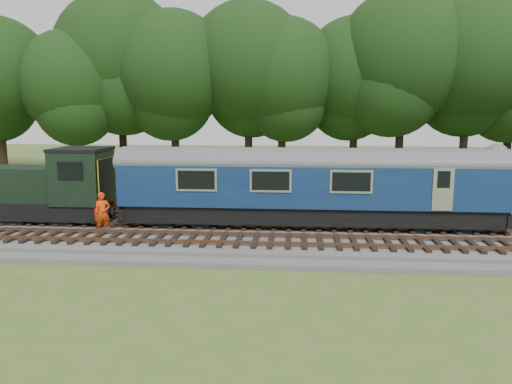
{
  "coord_description": "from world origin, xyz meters",
  "views": [
    {
      "loc": [
        5.25,
        -22.26,
        5.96
      ],
      "look_at": [
        3.28,
        1.4,
        2.0
      ],
      "focal_mm": 35.0,
      "sensor_mm": 36.0,
      "label": 1
    }
  ],
  "objects": [
    {
      "name": "ground",
      "position": [
        0.0,
        0.0,
        0.0
      ],
      "size": [
        120.0,
        120.0,
        0.0
      ],
      "primitive_type": "plane",
      "color": "#426625",
      "rests_on": "ground"
    },
    {
      "name": "ballast",
      "position": [
        0.0,
        0.0,
        0.17
      ],
      "size": [
        70.0,
        7.0,
        0.35
      ],
      "primitive_type": "cube",
      "color": "#4C4C4F",
      "rests_on": "ground"
    },
    {
      "name": "track_north",
      "position": [
        0.0,
        1.4,
        0.42
      ],
      "size": [
        67.2,
        2.4,
        0.21
      ],
      "color": "black",
      "rests_on": "ballast"
    },
    {
      "name": "track_south",
      "position": [
        0.0,
        -1.6,
        0.42
      ],
      "size": [
        67.2,
        2.4,
        0.21
      ],
      "color": "black",
      "rests_on": "ballast"
    },
    {
      "name": "fence",
      "position": [
        0.0,
        4.5,
        0.0
      ],
      "size": [
        64.0,
        0.12,
        1.0
      ],
      "primitive_type": null,
      "color": "#6B6054",
      "rests_on": "ground"
    },
    {
      "name": "tree_line",
      "position": [
        0.0,
        22.0,
        0.0
      ],
      "size": [
        70.0,
        8.0,
        18.0
      ],
      "primitive_type": null,
      "color": "black",
      "rests_on": "ground"
    },
    {
      "name": "dmu_railcar",
      "position": [
        5.87,
        1.4,
        2.61
      ],
      "size": [
        18.05,
        2.86,
        3.88
      ],
      "color": "black",
      "rests_on": "ground"
    },
    {
      "name": "shunter_loco",
      "position": [
        -8.06,
        1.4,
        1.97
      ],
      "size": [
        8.91,
        2.6,
        3.38
      ],
      "color": "black",
      "rests_on": "ground"
    },
    {
      "name": "worker",
      "position": [
        -3.56,
        -0.69,
        1.29
      ],
      "size": [
        0.81,
        0.7,
        1.88
      ],
      "primitive_type": "imported",
      "rotation": [
        0.0,
        0.0,
        0.43
      ],
      "color": "#ED3D0C",
      "rests_on": "ballast"
    },
    {
      "name": "shed",
      "position": [
        19.31,
        15.25,
        1.39
      ],
      "size": [
        4.09,
        4.09,
        2.74
      ],
      "rotation": [
        0.0,
        0.0,
        -0.26
      ],
      "color": "#1C3D1C",
      "rests_on": "ground"
    }
  ]
}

